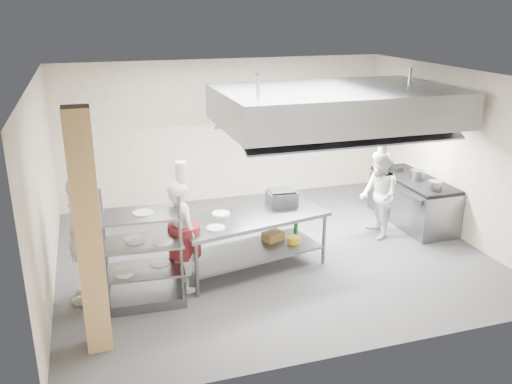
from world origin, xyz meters
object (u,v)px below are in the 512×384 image
object	(u,v)px
pass_rack	(142,249)
stockpot	(417,175)
cooking_range	(412,202)
chef_head	(181,236)
island	(251,242)
chef_plating	(83,240)
griddle	(282,198)
chef_line	(379,195)

from	to	relation	value
pass_rack	stockpot	world-z (taller)	pass_rack
cooking_range	chef_head	bearing A→B (deg)	-165.00
chef_head	island	bearing A→B (deg)	-99.43
island	cooking_range	xyz separation A→B (m)	(3.57, 0.94, -0.04)
chef_plating	griddle	bearing A→B (deg)	113.04
cooking_range	griddle	xyz separation A→B (m)	(-2.94, -0.62, 0.60)
pass_rack	cooking_range	bearing A→B (deg)	19.42
griddle	chef_head	bearing A→B (deg)	-157.41
island	chef_plating	xyz separation A→B (m)	(-2.51, -0.23, 0.48)
chef_head	pass_rack	bearing A→B (deg)	86.88
cooking_range	chef_head	size ratio (longest dim) A/B	1.18
chef_plating	griddle	world-z (taller)	chef_plating
chef_line	island	bearing A→B (deg)	-68.40
pass_rack	griddle	bearing A→B (deg)	23.94
chef_line	chef_plating	world-z (taller)	chef_plating
griddle	chef_line	bearing A→B (deg)	9.26
stockpot	griddle	bearing A→B (deg)	-169.51
island	stockpot	world-z (taller)	stockpot
chef_line	pass_rack	bearing A→B (deg)	-66.04
pass_rack	chef_line	distance (m)	4.45
griddle	stockpot	world-z (taller)	griddle
pass_rack	chef_head	xyz separation A→B (m)	(0.59, 0.24, 0.02)
pass_rack	stockpot	size ratio (longest dim) A/B	6.19
chef_head	chef_plating	bearing A→B (deg)	61.08
pass_rack	stockpot	distance (m)	5.49
chef_line	stockpot	xyz separation A→B (m)	(0.99, 0.32, 0.20)
pass_rack	chef_plating	xyz separation A→B (m)	(-0.77, 0.33, 0.10)
chef_plating	griddle	size ratio (longest dim) A/B	3.99
chef_head	griddle	xyz separation A→B (m)	(1.79, 0.64, 0.18)
chef_line	griddle	distance (m)	1.96
pass_rack	chef_plating	bearing A→B (deg)	160.42
pass_rack	chef_line	world-z (taller)	pass_rack
island	chef_head	world-z (taller)	chef_head
chef_plating	chef_head	bearing A→B (deg)	99.15
island	stockpot	bearing A→B (deg)	2.12
island	griddle	xyz separation A→B (m)	(0.63, 0.32, 0.57)
island	griddle	bearing A→B (deg)	15.58
chef_head	chef_line	xyz separation A→B (m)	(3.72, 0.86, -0.05)
cooking_range	chef_line	size ratio (longest dim) A/B	1.25
island	cooking_range	distance (m)	3.69
chef_plating	stockpot	bearing A→B (deg)	113.32
cooking_range	griddle	size ratio (longest dim) A/B	4.27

